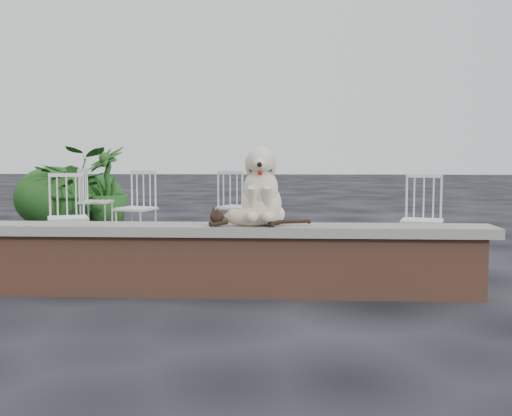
{
  "coord_description": "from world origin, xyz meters",
  "views": [
    {
      "loc": [
        1.45,
        -4.86,
        1.15
      ],
      "look_at": [
        1.18,
        0.2,
        0.7
      ],
      "focal_mm": 42.44,
      "sensor_mm": 36.0,
      "label": 1
    }
  ],
  "objects_px": {
    "dog": "(261,185)",
    "cat": "(250,216)",
    "chair_b": "(136,207)",
    "chair_d": "(422,219)",
    "potted_plant_a": "(74,187)",
    "chair_e": "(96,201)",
    "potted_plant_b": "(107,187)",
    "chair_a": "(68,217)",
    "chair_c": "(237,206)"
  },
  "relations": [
    {
      "from": "chair_c",
      "to": "potted_plant_a",
      "type": "relative_size",
      "value": 0.74
    },
    {
      "from": "cat",
      "to": "chair_d",
      "type": "height_order",
      "value": "chair_d"
    },
    {
      "from": "potted_plant_b",
      "to": "chair_a",
      "type": "bearing_deg",
      "value": -80.94
    },
    {
      "from": "dog",
      "to": "cat",
      "type": "xyz_separation_m",
      "value": [
        -0.08,
        -0.15,
        -0.24
      ]
    },
    {
      "from": "dog",
      "to": "chair_d",
      "type": "bearing_deg",
      "value": 41.9
    },
    {
      "from": "potted_plant_a",
      "to": "chair_e",
      "type": "bearing_deg",
      "value": -46.81
    },
    {
      "from": "chair_c",
      "to": "chair_a",
      "type": "bearing_deg",
      "value": 64.55
    },
    {
      "from": "chair_e",
      "to": "potted_plant_b",
      "type": "height_order",
      "value": "potted_plant_b"
    },
    {
      "from": "chair_a",
      "to": "chair_d",
      "type": "relative_size",
      "value": 1.0
    },
    {
      "from": "chair_d",
      "to": "potted_plant_b",
      "type": "xyz_separation_m",
      "value": [
        -4.3,
        3.1,
        0.16
      ]
    },
    {
      "from": "potted_plant_b",
      "to": "chair_e",
      "type": "bearing_deg",
      "value": -85.05
    },
    {
      "from": "chair_a",
      "to": "potted_plant_a",
      "type": "xyz_separation_m",
      "value": [
        -0.94,
        2.85,
        0.17
      ]
    },
    {
      "from": "cat",
      "to": "potted_plant_a",
      "type": "distance_m",
      "value": 5.47
    },
    {
      "from": "cat",
      "to": "chair_b",
      "type": "xyz_separation_m",
      "value": [
        -1.66,
        2.87,
        -0.19
      ]
    },
    {
      "from": "dog",
      "to": "chair_b",
      "type": "xyz_separation_m",
      "value": [
        -1.74,
        2.72,
        -0.43
      ]
    },
    {
      "from": "chair_d",
      "to": "chair_b",
      "type": "bearing_deg",
      "value": 175.23
    },
    {
      "from": "chair_b",
      "to": "chair_d",
      "type": "bearing_deg",
      "value": -1.86
    },
    {
      "from": "chair_d",
      "to": "dog",
      "type": "bearing_deg",
      "value": -122.32
    },
    {
      "from": "dog",
      "to": "potted_plant_b",
      "type": "bearing_deg",
      "value": 120.3
    },
    {
      "from": "cat",
      "to": "chair_b",
      "type": "bearing_deg",
      "value": 119.93
    },
    {
      "from": "chair_c",
      "to": "potted_plant_a",
      "type": "bearing_deg",
      "value": -2.77
    },
    {
      "from": "chair_d",
      "to": "chair_e",
      "type": "bearing_deg",
      "value": 166.54
    },
    {
      "from": "cat",
      "to": "chair_c",
      "type": "xyz_separation_m",
      "value": [
        -0.37,
        3.15,
        -0.19
      ]
    },
    {
      "from": "chair_e",
      "to": "chair_d",
      "type": "distance_m",
      "value": 4.85
    },
    {
      "from": "chair_e",
      "to": "potted_plant_a",
      "type": "xyz_separation_m",
      "value": [
        -0.52,
        0.56,
        0.17
      ]
    },
    {
      "from": "chair_b",
      "to": "chair_d",
      "type": "height_order",
      "value": "same"
    },
    {
      "from": "cat",
      "to": "potted_plant_a",
      "type": "relative_size",
      "value": 0.75
    },
    {
      "from": "chair_d",
      "to": "potted_plant_a",
      "type": "xyz_separation_m",
      "value": [
        -4.76,
        2.92,
        0.17
      ]
    },
    {
      "from": "cat",
      "to": "chair_b",
      "type": "distance_m",
      "value": 3.32
    },
    {
      "from": "chair_a",
      "to": "chair_e",
      "type": "height_order",
      "value": "same"
    },
    {
      "from": "chair_e",
      "to": "dog",
      "type": "bearing_deg",
      "value": -146.31
    },
    {
      "from": "chair_d",
      "to": "cat",
      "type": "bearing_deg",
      "value": -120.9
    },
    {
      "from": "dog",
      "to": "potted_plant_b",
      "type": "distance_m",
      "value": 5.29
    },
    {
      "from": "chair_b",
      "to": "chair_e",
      "type": "bearing_deg",
      "value": 146.86
    },
    {
      "from": "cat",
      "to": "chair_a",
      "type": "xyz_separation_m",
      "value": [
        -2.11,
        1.69,
        -0.19
      ]
    },
    {
      "from": "chair_d",
      "to": "chair_a",
      "type": "bearing_deg",
      "value": -165.39
    },
    {
      "from": "chair_c",
      "to": "potted_plant_b",
      "type": "height_order",
      "value": "potted_plant_b"
    },
    {
      "from": "chair_e",
      "to": "potted_plant_a",
      "type": "height_order",
      "value": "potted_plant_a"
    },
    {
      "from": "chair_c",
      "to": "potted_plant_a",
      "type": "height_order",
      "value": "potted_plant_a"
    },
    {
      "from": "dog",
      "to": "potted_plant_b",
      "type": "relative_size",
      "value": 0.51
    },
    {
      "from": "cat",
      "to": "potted_plant_b",
      "type": "relative_size",
      "value": 0.75
    },
    {
      "from": "chair_a",
      "to": "potted_plant_a",
      "type": "distance_m",
      "value": 3.0
    },
    {
      "from": "dog",
      "to": "chair_c",
      "type": "xyz_separation_m",
      "value": [
        -0.45,
        3.0,
        -0.43
      ]
    },
    {
      "from": "dog",
      "to": "chair_c",
      "type": "distance_m",
      "value": 3.06
    },
    {
      "from": "chair_b",
      "to": "chair_d",
      "type": "xyz_separation_m",
      "value": [
        3.36,
        -1.26,
        0.0
      ]
    },
    {
      "from": "dog",
      "to": "cat",
      "type": "bearing_deg",
      "value": -118.14
    },
    {
      "from": "cat",
      "to": "chair_c",
      "type": "relative_size",
      "value": 1.01
    },
    {
      "from": "cat",
      "to": "chair_e",
      "type": "xyz_separation_m",
      "value": [
        -2.53,
        3.98,
        -0.19
      ]
    },
    {
      "from": "cat",
      "to": "chair_c",
      "type": "bearing_deg",
      "value": 96.61
    },
    {
      "from": "dog",
      "to": "chair_b",
      "type": "bearing_deg",
      "value": 122.49
    }
  ]
}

